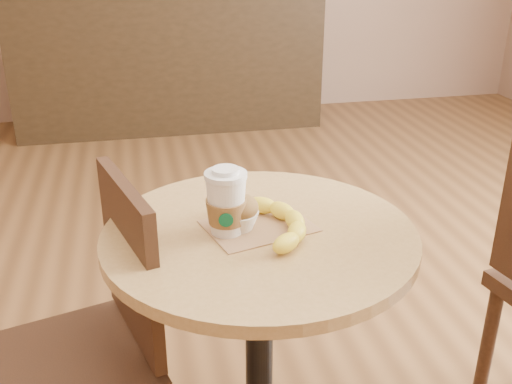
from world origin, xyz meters
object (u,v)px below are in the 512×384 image
(cafe_table, at_px, (259,304))
(muffin, at_px, (239,212))
(chair_left, at_px, (92,342))
(banana, at_px, (271,221))
(coffee_cup, at_px, (226,205))

(cafe_table, height_order, muffin, muffin)
(chair_left, relative_size, muffin, 9.28)
(chair_left, height_order, muffin, chair_left)
(muffin, bearing_deg, chair_left, 178.89)
(muffin, relative_size, banana, 0.32)
(cafe_table, bearing_deg, muffin, 163.04)
(chair_left, xyz_separation_m, coffee_cup, (0.33, -0.02, 0.34))
(coffee_cup, relative_size, banana, 0.55)
(coffee_cup, xyz_separation_m, muffin, (0.03, 0.01, -0.03))
(cafe_table, relative_size, coffee_cup, 4.69)
(coffee_cup, bearing_deg, banana, 5.43)
(coffee_cup, bearing_deg, chair_left, -172.68)
(chair_left, bearing_deg, coffee_cup, 70.93)
(chair_left, height_order, coffee_cup, coffee_cup)
(cafe_table, bearing_deg, chair_left, 177.04)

